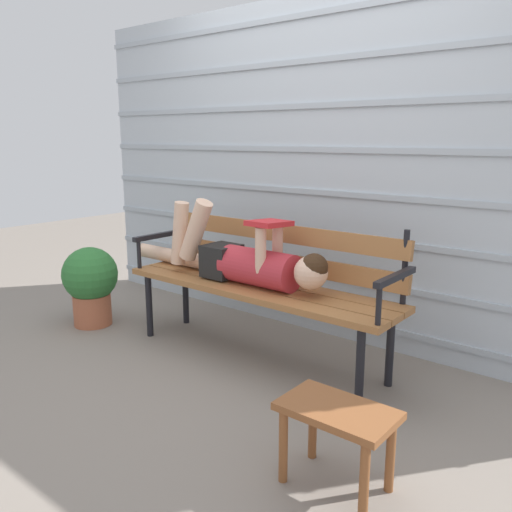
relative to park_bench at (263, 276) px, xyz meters
The scene contains 6 objects.
ground_plane 0.57m from the park_bench, 90.00° to the right, with size 12.00×12.00×0.00m, color gray.
house_siding 0.85m from the park_bench, 90.00° to the left, with size 4.17×0.08×2.24m.
park_bench is the anchor object (origin of this frame).
reclining_person 0.17m from the park_bench, 149.21° to the right, with size 1.62×0.25×0.50m.
footstool 1.34m from the park_bench, 39.06° to the right, with size 0.44×0.26×0.34m.
potted_plant 1.37m from the park_bench, 164.94° to the right, with size 0.39×0.39×0.57m.
Camera 1 is at (1.94, -2.19, 1.34)m, focal length 37.18 mm.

